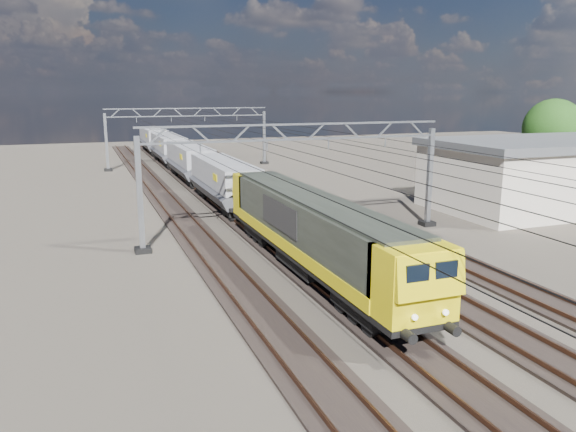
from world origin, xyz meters
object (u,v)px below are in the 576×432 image
object	(u,v)px
hopper_wagon_lead	(224,180)
hopper_wagon_fourth	(154,138)
hopper_wagon_third	(169,147)
tree_far	(557,131)
locomotive	(311,229)
catenary_gantry_mid	(298,176)
catenary_gantry_far	(189,135)
hopper_wagon_mid	(190,160)
industrial_shed	(550,173)

from	to	relation	value
hopper_wagon_lead	hopper_wagon_fourth	bearing A→B (deg)	90.00
hopper_wagon_third	tree_far	xyz separation A→B (m)	(32.32, -29.42, 3.10)
locomotive	tree_far	xyz separation A→B (m)	(32.32, 16.67, 3.00)
catenary_gantry_mid	hopper_wagon_third	world-z (taller)	catenary_gantry_mid
catenary_gantry_far	locomotive	distance (m)	42.96
catenary_gantry_far	hopper_wagon_lead	world-z (taller)	catenary_gantry_far
hopper_wagon_mid	industrial_shed	world-z (taller)	industrial_shed
catenary_gantry_mid	catenary_gantry_far	distance (m)	36.00
catenary_gantry_far	tree_far	world-z (taller)	tree_far
locomotive	industrial_shed	bearing A→B (deg)	20.32
hopper_wagon_fourth	hopper_wagon_mid	bearing A→B (deg)	-90.00
locomotive	tree_far	world-z (taller)	tree_far
hopper_wagon_lead	hopper_wagon_fourth	distance (m)	42.60
catenary_gantry_mid	hopper_wagon_mid	size ratio (longest dim) A/B	1.53
tree_far	hopper_wagon_fourth	bearing A→B (deg)	126.53
industrial_shed	locomotive	bearing A→B (deg)	-159.68
hopper_wagon_mid	industrial_shed	bearing A→B (deg)	-43.79
hopper_wagon_fourth	industrial_shed	bearing A→B (deg)	-64.97
catenary_gantry_mid	industrial_shed	bearing A→B (deg)	5.19
catenary_gantry_mid	hopper_wagon_mid	bearing A→B (deg)	94.57
hopper_wagon_lead	tree_far	bearing A→B (deg)	-1.81
hopper_wagon_fourth	tree_far	xyz separation A→B (m)	(32.32, -43.62, 3.10)
locomotive	hopper_wagon_fourth	size ratio (longest dim) A/B	1.62
locomotive	hopper_wagon_mid	size ratio (longest dim) A/B	1.62
hopper_wagon_third	catenary_gantry_far	bearing A→B (deg)	-58.07
hopper_wagon_mid	locomotive	bearing A→B (deg)	-90.00
hopper_wagon_fourth	industrial_shed	xyz separation A→B (m)	(24.00, -51.41, 0.49)
catenary_gantry_mid	hopper_wagon_lead	world-z (taller)	catenary_gantry_mid
hopper_wagon_lead	locomotive	bearing A→B (deg)	-90.00
hopper_wagon_third	hopper_wagon_lead	bearing A→B (deg)	-90.00
industrial_shed	hopper_wagon_lead	bearing A→B (deg)	159.84
catenary_gantry_mid	locomotive	bearing A→B (deg)	-106.20
hopper_wagon_lead	hopper_wagon_fourth	xyz separation A→B (m)	(0.00, 42.60, 0.00)
hopper_wagon_mid	hopper_wagon_third	world-z (taller)	same
tree_far	locomotive	bearing A→B (deg)	-152.71
catenary_gantry_far	industrial_shed	size ratio (longest dim) A/B	1.07
catenary_gantry_mid	locomotive	world-z (taller)	catenary_gantry_mid
industrial_shed	hopper_wagon_fourth	bearing A→B (deg)	115.03
locomotive	industrial_shed	xyz separation A→B (m)	(24.00, 8.89, 0.40)
locomotive	hopper_wagon_lead	distance (m)	17.70
industrial_shed	tree_far	bearing A→B (deg)	43.12
hopper_wagon_fourth	industrial_shed	size ratio (longest dim) A/B	0.70
catenary_gantry_mid	catenary_gantry_far	bearing A→B (deg)	90.00
locomotive	hopper_wagon_third	distance (m)	46.10
catenary_gantry_far	hopper_wagon_third	xyz separation A→B (m)	(-2.00, 3.21, -1.67)
hopper_wagon_mid	tree_far	distance (m)	35.86
industrial_shed	tree_far	size ratio (longest dim) A/B	2.23
catenary_gantry_far	locomotive	bearing A→B (deg)	-92.67
hopper_wagon_lead	tree_far	xyz separation A→B (m)	(32.32, -1.02, 3.10)
catenary_gantry_far	hopper_wagon_fourth	bearing A→B (deg)	96.55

